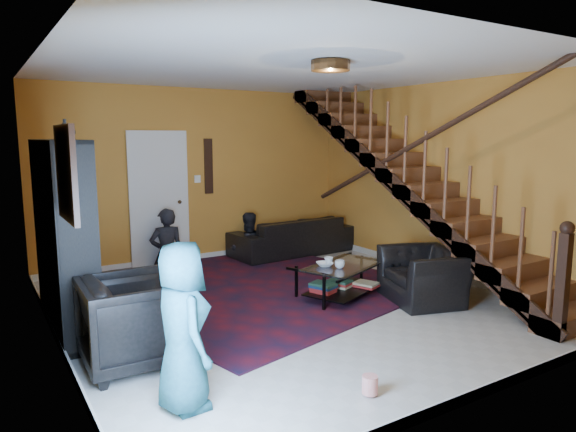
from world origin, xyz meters
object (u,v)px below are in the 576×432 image
armchair_left (135,321)px  armchair_right (425,276)px  bookshelf (64,239)px  coffee_table (344,279)px  sofa (292,236)px

armchair_left → armchair_right: bearing=-90.1°
bookshelf → armchair_left: 1.46m
bookshelf → armchair_right: size_ratio=2.01×
armchair_left → coffee_table: size_ratio=0.70×
sofa → armchair_right: (0.00, -3.09, 0.01)m
sofa → armchair_right: bearing=86.4°
armchair_right → sofa: bearing=-163.5°
bookshelf → armchair_right: (3.90, -1.39, -0.64)m
armchair_left → armchair_right: (3.55, -0.09, -0.09)m
sofa → coffee_table: 2.57m
bookshelf → sofa: 4.31m
armchair_left → coffee_table: (2.79, 0.55, -0.16)m
armchair_left → armchair_right: 3.55m
sofa → armchair_left: 4.65m
armchair_right → bookshelf: bearing=-93.1°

